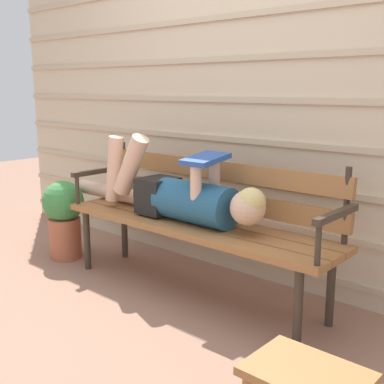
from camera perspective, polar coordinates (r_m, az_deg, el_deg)
The scene contains 5 objects.
ground_plane at distance 2.89m, azimuth -2.50°, elevation -12.75°, with size 12.00×12.00×0.00m, color #936B56.
house_siding at distance 3.16m, azimuth 6.19°, elevation 10.62°, with size 4.84×0.08×2.28m.
park_bench at distance 2.90m, azimuth 0.87°, elevation -2.48°, with size 1.83×0.44×0.84m.
reclining_person at distance 2.90m, azimuth -1.66°, elevation -0.32°, with size 1.63×0.26×0.50m.
potted_plant at distance 3.63m, azimuth -14.66°, elevation -2.64°, with size 0.29×0.29×0.57m.
Camera 1 is at (1.84, -1.88, 1.21)m, focal length 45.89 mm.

